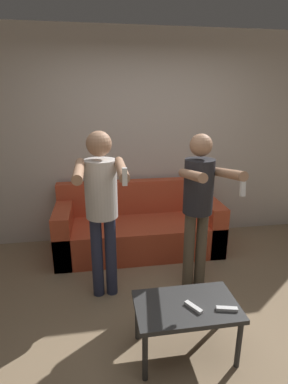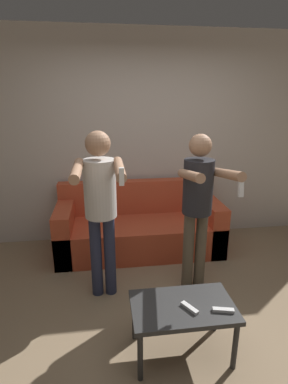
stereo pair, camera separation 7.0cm
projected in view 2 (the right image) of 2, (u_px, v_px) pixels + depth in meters
name	position (u px, v px, depth m)	size (l,w,h in m)	color
ground_plane	(177.00, 329.00, 2.56)	(14.00, 14.00, 0.00)	#937A5B
wall_back	(146.00, 140.00, 3.94)	(6.40, 0.06, 2.70)	beige
couch	(139.00, 228.00, 3.84)	(2.03, 0.81, 0.84)	#C64C2D
person_standing_left	(100.00, 199.00, 2.71)	(0.41, 0.71, 1.62)	#282D47
person_standing_right	(198.00, 198.00, 2.83)	(0.40, 0.71, 1.58)	brown
coffee_table	(183.00, 311.00, 2.21)	(0.76, 0.46, 0.44)	#2D2D2D
remote_near	(223.00, 310.00, 2.13)	(0.15, 0.07, 0.02)	white
remote_far	(190.00, 308.00, 2.15)	(0.11, 0.15, 0.02)	white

